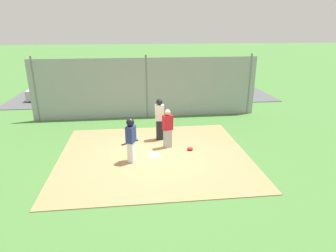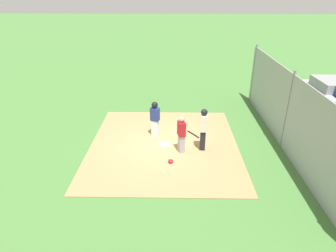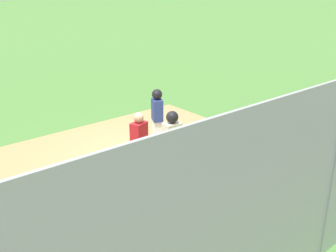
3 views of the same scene
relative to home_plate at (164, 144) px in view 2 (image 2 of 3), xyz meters
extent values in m
plane|color=#477A38|center=(0.00, 0.00, -0.04)|extent=(140.00, 140.00, 0.00)
cube|color=#A88456|center=(0.00, 0.00, -0.03)|extent=(7.20, 6.40, 0.03)
cube|color=white|center=(0.00, 0.00, 0.00)|extent=(0.49, 0.49, 0.02)
cube|color=#9E9EA3|center=(-0.61, -0.73, 0.37)|extent=(0.35, 0.30, 0.77)
cube|color=#B21923|center=(-0.61, -0.73, 1.06)|extent=(0.44, 0.36, 0.61)
sphere|color=tan|center=(-0.61, -0.73, 1.48)|extent=(0.24, 0.24, 0.24)
cube|color=black|center=(-0.37, -1.64, 0.42)|extent=(0.32, 0.24, 0.87)
cube|color=beige|center=(-0.37, -1.64, 1.20)|extent=(0.40, 0.29, 0.69)
sphere|color=black|center=(-0.37, -1.64, 1.68)|extent=(0.27, 0.27, 0.27)
cube|color=silver|center=(0.85, 0.43, 0.37)|extent=(0.33, 0.36, 0.77)
cube|color=navy|center=(0.85, 0.43, 1.06)|extent=(0.40, 0.45, 0.61)
sphere|color=tan|center=(0.85, 0.43, 1.49)|extent=(0.24, 0.24, 0.24)
sphere|color=black|center=(0.85, 0.43, 1.51)|extent=(0.29, 0.29, 0.29)
cylinder|color=black|center=(0.93, -1.34, 0.02)|extent=(0.71, 0.52, 0.06)
ellipsoid|color=#B21923|center=(-1.47, -0.31, 0.05)|extent=(0.24, 0.20, 0.12)
cube|color=#93999E|center=(0.00, -5.12, 1.56)|extent=(12.00, 0.05, 3.20)
cylinder|color=slate|center=(0.00, -5.12, 1.64)|extent=(0.10, 0.10, 3.35)
cylinder|color=slate|center=(5.70, -5.12, 1.64)|extent=(0.10, 0.10, 3.35)
cylinder|color=black|center=(4.60, -9.37, 0.30)|extent=(0.61, 0.20, 0.60)
cube|color=#B2B2B7|center=(5.54, -9.78, 0.40)|extent=(4.21, 1.74, 0.64)
cube|color=#97979C|center=(5.69, -9.78, 1.00)|extent=(2.32, 1.58, 0.56)
cylinder|color=black|center=(4.17, -8.94, 0.30)|extent=(0.60, 0.19, 0.60)
cylinder|color=black|center=(6.91, -10.62, 0.30)|extent=(0.60, 0.19, 0.60)
cylinder|color=black|center=(6.90, -8.92, 0.30)|extent=(0.60, 0.19, 0.60)
camera|label=1|loc=(0.67, 10.21, 4.76)|focal=31.03mm
camera|label=2|loc=(-11.19, -0.38, 6.23)|focal=31.13mm
camera|label=3|loc=(-5.74, -7.94, 4.59)|focal=43.55mm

